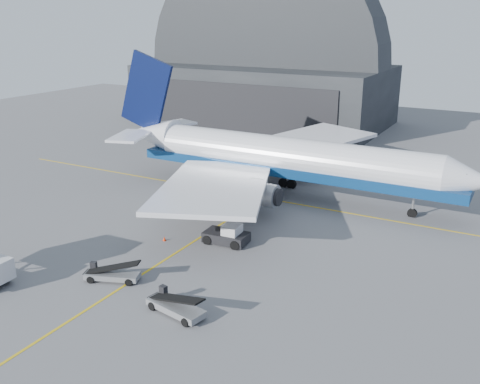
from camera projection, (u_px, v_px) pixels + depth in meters
The scene contains 8 objects.
ground at pixel (168, 258), 50.72m from camera, with size 200.00×200.00×0.00m, color #565659.
taxi_lines at pixel (234, 216), 61.25m from camera, with size 80.00×42.12×0.02m.
hangar at pixel (265, 77), 111.78m from camera, with size 50.00×28.30×28.00m.
airliner at pixel (278, 157), 67.28m from camera, with size 49.91×48.40×17.52m.
pushback_tug at pixel (227, 236), 53.84m from camera, with size 4.58×2.86×2.05m.
belt_loader_a at pixel (112, 274), 46.30m from camera, with size 5.05×3.16×1.91m.
belt_loader_b at pixel (175, 306), 41.13m from camera, with size 5.46×2.64×2.04m.
traffic_cone at pixel (164, 239), 54.54m from camera, with size 0.32×0.32×0.46m.
Camera 1 is at (28.25, -37.14, 21.94)m, focal length 40.00 mm.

